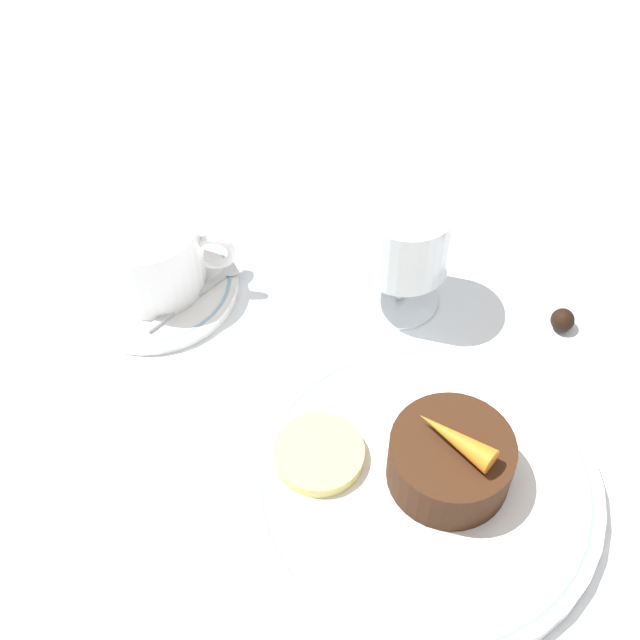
{
  "coord_description": "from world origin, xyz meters",
  "views": [
    {
      "loc": [
        -0.06,
        -0.35,
        0.54
      ],
      "look_at": [
        -0.07,
        0.06,
        0.04
      ],
      "focal_mm": 50.0,
      "sensor_mm": 36.0,
      "label": 1
    }
  ],
  "objects": [
    {
      "name": "coffee_cup",
      "position": [
        -0.21,
        0.12,
        0.04
      ],
      "size": [
        0.11,
        0.08,
        0.06
      ],
      "color": "white",
      "rests_on": "saucer"
    },
    {
      "name": "ground_plane",
      "position": [
        0.0,
        0.0,
        0.0
      ],
      "size": [
        3.0,
        3.0,
        0.0
      ],
      "primitive_type": "plane",
      "color": "white"
    },
    {
      "name": "dinner_plate",
      "position": [
        0.0,
        -0.05,
        0.01
      ],
      "size": [
        0.24,
        0.24,
        0.01
      ],
      "color": "white",
      "rests_on": "ground_plane"
    },
    {
      "name": "wine_glass",
      "position": [
        -0.01,
        0.12,
        0.07
      ],
      "size": [
        0.07,
        0.07,
        0.1
      ],
      "color": "silver",
      "rests_on": "ground_plane"
    },
    {
      "name": "carrot_garnish",
      "position": [
        0.01,
        -0.05,
        0.06
      ],
      "size": [
        0.05,
        0.05,
        0.02
      ],
      "color": "orange",
      "rests_on": "dessert_cake"
    },
    {
      "name": "dessert_cake",
      "position": [
        0.01,
        -0.05,
        0.03
      ],
      "size": [
        0.08,
        0.08,
        0.04
      ],
      "color": "#381E0F",
      "rests_on": "dinner_plate"
    },
    {
      "name": "saucer",
      "position": [
        -0.21,
        0.12,
        0.01
      ],
      "size": [
        0.14,
        0.14,
        0.01
      ],
      "color": "white",
      "rests_on": "ground_plane"
    },
    {
      "name": "chocolate_truffle",
      "position": [
        0.11,
        0.09,
        0.01
      ],
      "size": [
        0.02,
        0.02,
        0.02
      ],
      "color": "black",
      "rests_on": "ground_plane"
    },
    {
      "name": "pineapple_slice",
      "position": [
        -0.07,
        -0.04,
        0.02
      ],
      "size": [
        0.06,
        0.06,
        0.01
      ],
      "color": "#EFE075",
      "rests_on": "dinner_plate"
    },
    {
      "name": "spoon",
      "position": [
        -0.16,
        0.12,
        0.01
      ],
      "size": [
        0.08,
        0.08,
        0.0
      ],
      "color": "silver",
      "rests_on": "saucer"
    }
  ]
}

